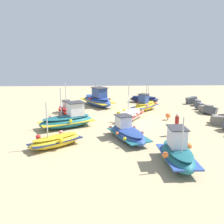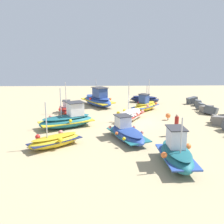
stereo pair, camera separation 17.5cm
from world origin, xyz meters
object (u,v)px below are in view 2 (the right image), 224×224
at_px(fishing_boat_3, 145,105).
at_px(person_walking, 177,123).
at_px(fishing_boat_4, 127,133).
at_px(fishing_boat_8, 66,109).
at_px(fishing_boat_0, 131,115).
at_px(fishing_boat_2, 98,99).
at_px(fishing_boat_6, 68,119).
at_px(fishing_boat_5, 55,141).
at_px(fishing_boat_7, 145,99).
at_px(fishing_boat_1, 176,154).
at_px(mooring_buoy_0, 168,116).

distance_m(fishing_boat_3, person_walking, 9.27).
relative_size(fishing_boat_4, fishing_boat_8, 1.46).
distance_m(fishing_boat_0, fishing_boat_2, 7.66).
bearing_deg(fishing_boat_6, fishing_boat_0, -6.01).
xyz_separation_m(fishing_boat_4, person_walking, (-0.93, 4.02, 0.46)).
xyz_separation_m(fishing_boat_5, fishing_boat_7, (-16.04, 8.72, 0.01)).
height_order(fishing_boat_6, person_walking, fishing_boat_6).
relative_size(fishing_boat_0, fishing_boat_7, 1.09).
xyz_separation_m(fishing_boat_1, fishing_boat_8, (-13.93, -8.41, -0.28)).
xyz_separation_m(fishing_boat_4, fishing_boat_8, (-9.26, -5.87, -0.11)).
relative_size(fishing_boat_0, mooring_buoy_0, 6.10).
height_order(fishing_boat_3, fishing_boat_5, fishing_boat_5).
distance_m(fishing_boat_1, fishing_boat_5, 8.44).
bearing_deg(fishing_boat_1, fishing_boat_3, -2.96).
relative_size(fishing_boat_6, mooring_buoy_0, 7.50).
xyz_separation_m(fishing_boat_0, fishing_boat_1, (10.52, 1.70, 0.21)).
xyz_separation_m(fishing_boat_1, fishing_boat_6, (-8.25, -7.49, -0.03)).
relative_size(fishing_boat_5, mooring_buoy_0, 5.69).
relative_size(fishing_boat_5, fishing_boat_7, 1.01).
xyz_separation_m(fishing_boat_2, fishing_boat_5, (14.09, -2.71, -0.36)).
bearing_deg(fishing_boat_3, fishing_boat_0, 16.38).
distance_m(fishing_boat_3, fishing_boat_6, 10.22).
bearing_deg(fishing_boat_1, fishing_boat_0, 7.61).
bearing_deg(fishing_boat_8, fishing_boat_4, -153.64).
height_order(fishing_boat_1, fishing_boat_6, fishing_boat_6).
bearing_deg(fishing_boat_0, fishing_boat_8, 92.58).
distance_m(fishing_boat_5, person_walking, 9.52).
xyz_separation_m(fishing_boat_3, person_walking, (9.20, 1.12, 0.42)).
height_order(fishing_boat_4, fishing_boat_6, fishing_boat_6).
xyz_separation_m(fishing_boat_3, fishing_boat_7, (-4.57, 0.62, -0.14)).
distance_m(fishing_boat_6, person_walking, 9.36).
relative_size(fishing_boat_2, mooring_buoy_0, 8.04).
xyz_separation_m(fishing_boat_1, mooring_buoy_0, (-10.48, 1.98, -0.29)).
relative_size(fishing_boat_3, fishing_boat_6, 0.72).
bearing_deg(fishing_boat_3, fishing_boat_7, -145.60).
height_order(fishing_boat_3, person_walking, fishing_boat_3).
distance_m(fishing_boat_5, fishing_boat_8, 10.63).
bearing_deg(fishing_boat_5, fishing_boat_4, -23.10).
xyz_separation_m(fishing_boat_5, fishing_boat_6, (-4.92, 0.25, 0.25)).
distance_m(fishing_boat_1, fishing_boat_8, 16.28).
relative_size(fishing_boat_0, fishing_boat_2, 0.76).
distance_m(fishing_boat_0, mooring_buoy_0, 3.68).
bearing_deg(person_walking, fishing_boat_1, 51.42).
bearing_deg(person_walking, fishing_boat_7, -111.65).
bearing_deg(mooring_buoy_0, fishing_boat_3, -159.42).
relative_size(fishing_boat_3, fishing_boat_8, 1.09).
bearing_deg(fishing_boat_8, fishing_boat_6, -176.82).
bearing_deg(fishing_boat_4, fishing_boat_1, -172.24).
relative_size(fishing_boat_1, fishing_boat_2, 0.76).
relative_size(fishing_boat_1, fishing_boat_6, 0.82).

